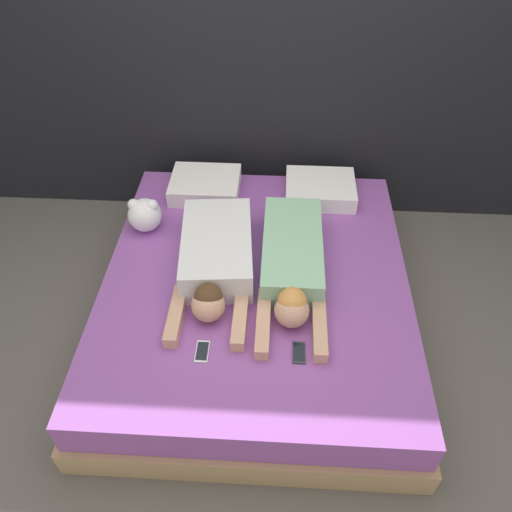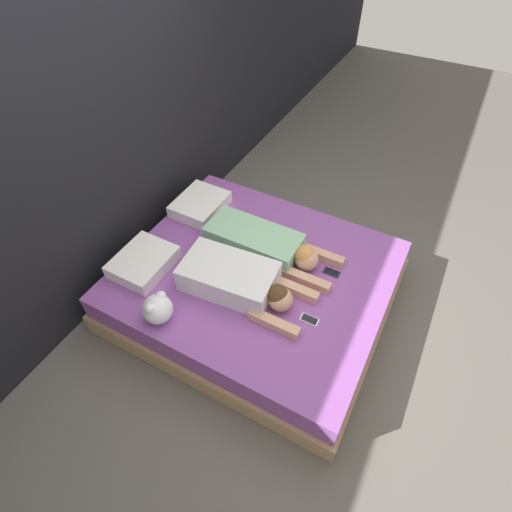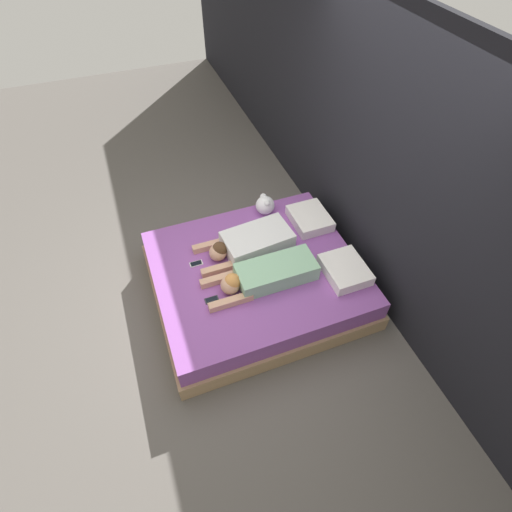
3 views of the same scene
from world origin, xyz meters
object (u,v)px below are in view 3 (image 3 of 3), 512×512
pillow_head_right (345,270)px  person_right (265,275)px  pillow_head_left (310,218)px  person_left (250,243)px  cell_phone_left (196,264)px  plush_toy (265,205)px  cell_phone_right (212,300)px  bed (256,279)px

pillow_head_right → person_right: person_right is taller
pillow_head_left → person_right: (0.59, -0.75, 0.03)m
pillow_head_right → person_left: size_ratio=0.46×
cell_phone_left → plush_toy: bearing=117.3°
cell_phone_right → person_right: bearing=94.3°
person_left → person_right: person_right is taller
pillow_head_left → pillow_head_right: (0.78, 0.00, 0.00)m
person_right → cell_phone_right: (0.04, -0.55, -0.08)m
pillow_head_right → plush_toy: bearing=-160.2°
cell_phone_right → pillow_head_left: bearing=116.0°
plush_toy → bed: bearing=-27.7°
cell_phone_right → plush_toy: (-0.95, 0.90, 0.10)m
pillow_head_left → cell_phone_right: (0.63, -1.30, -0.05)m
pillow_head_right → person_left: bearing=-129.6°
bed → pillow_head_left: size_ratio=4.43×
person_left → cell_phone_right: 0.73m
pillow_head_left → bed: bearing=-63.2°
cell_phone_right → person_left: bearing=130.9°
pillow_head_left → person_right: bearing=-51.7°
person_right → plush_toy: size_ratio=4.98×
pillow_head_left → plush_toy: bearing=-129.1°
pillow_head_right → cell_phone_right: bearing=-96.4°
pillow_head_right → cell_phone_left: 1.46m
person_left → pillow_head_right: bearing=50.4°
bed → cell_phone_left: cell_phone_left is taller
cell_phone_left → plush_toy: 1.04m
bed → pillow_head_left: bearing=116.8°
person_left → plush_toy: (-0.48, 0.35, 0.01)m
bed → person_left: size_ratio=2.06×
person_right → cell_phone_left: (-0.44, -0.57, -0.08)m
pillow_head_right → cell_phone_right: size_ratio=3.59×
cell_phone_right → plush_toy: bearing=136.7°
pillow_head_left → person_left: (0.16, -0.75, 0.04)m
pillow_head_right → person_right: 0.77m
person_left → person_right: bearing=-0.0°
person_right → plush_toy: bearing=158.8°
bed → person_right: 0.35m
pillow_head_right → cell_phone_right: pillow_head_right is taller
cell_phone_left → person_right: bearing=52.3°
person_right → cell_phone_right: 0.55m
person_right → cell_phone_right: bearing=-85.7°
bed → pillow_head_right: (0.39, 0.77, 0.26)m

